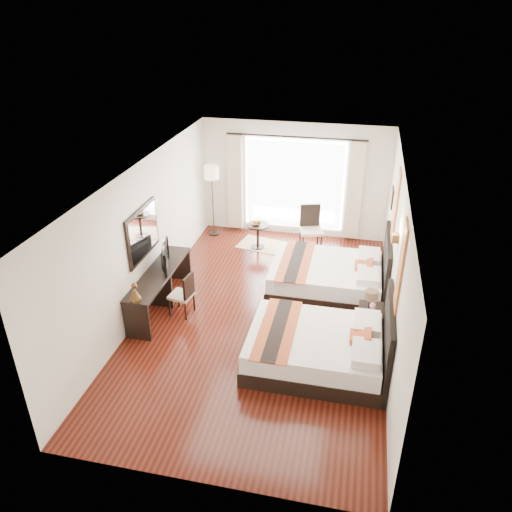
% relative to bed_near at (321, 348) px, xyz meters
% --- Properties ---
extents(floor, '(4.50, 7.50, 0.01)m').
position_rel_bed_near_xyz_m(floor, '(-1.19, 1.17, -0.33)').
color(floor, black).
rests_on(floor, ground).
extents(ceiling, '(4.50, 7.50, 0.02)m').
position_rel_bed_near_xyz_m(ceiling, '(-1.19, 1.17, 2.46)').
color(ceiling, white).
rests_on(ceiling, wall_headboard).
extents(wall_headboard, '(0.01, 7.50, 2.80)m').
position_rel_bed_near_xyz_m(wall_headboard, '(1.06, 1.17, 1.07)').
color(wall_headboard, silver).
rests_on(wall_headboard, floor).
extents(wall_desk, '(0.01, 7.50, 2.80)m').
position_rel_bed_near_xyz_m(wall_desk, '(-3.43, 1.17, 1.07)').
color(wall_desk, silver).
rests_on(wall_desk, floor).
extents(wall_window, '(4.50, 0.01, 2.80)m').
position_rel_bed_near_xyz_m(wall_window, '(-1.19, 4.92, 1.07)').
color(wall_window, silver).
rests_on(wall_window, floor).
extents(wall_entry, '(4.50, 0.01, 2.80)m').
position_rel_bed_near_xyz_m(wall_entry, '(-1.19, -2.57, 1.07)').
color(wall_entry, silver).
rests_on(wall_entry, floor).
extents(window_glass, '(2.40, 0.02, 2.20)m').
position_rel_bed_near_xyz_m(window_glass, '(-1.19, 4.90, 0.97)').
color(window_glass, white).
rests_on(window_glass, wall_window).
extents(sheer_curtain, '(2.30, 0.02, 2.10)m').
position_rel_bed_near_xyz_m(sheer_curtain, '(-1.19, 4.84, 0.97)').
color(sheer_curtain, white).
rests_on(sheer_curtain, wall_window).
extents(drape_left, '(0.35, 0.14, 2.35)m').
position_rel_bed_near_xyz_m(drape_left, '(-2.64, 4.80, 0.95)').
color(drape_left, '#B3A98B').
rests_on(drape_left, floor).
extents(drape_right, '(0.35, 0.14, 2.35)m').
position_rel_bed_near_xyz_m(drape_right, '(0.26, 4.80, 0.95)').
color(drape_right, '#B3A98B').
rests_on(drape_right, floor).
extents(art_panel_near, '(0.03, 0.50, 1.35)m').
position_rel_bed_near_xyz_m(art_panel_near, '(1.04, 0.00, 1.62)').
color(art_panel_near, maroon).
rests_on(art_panel_near, wall_headboard).
extents(art_panel_far, '(0.03, 0.50, 1.35)m').
position_rel_bed_near_xyz_m(art_panel_far, '(1.04, 2.34, 1.62)').
color(art_panel_far, maroon).
rests_on(art_panel_far, wall_headboard).
extents(wall_sconce, '(0.10, 0.14, 0.14)m').
position_rel_bed_near_xyz_m(wall_sconce, '(1.00, 1.02, 1.59)').
color(wall_sconce, '#4B351B').
rests_on(wall_sconce, wall_headboard).
extents(mirror_frame, '(0.04, 1.25, 0.95)m').
position_rel_bed_near_xyz_m(mirror_frame, '(-3.41, 1.06, 1.22)').
color(mirror_frame, black).
rests_on(mirror_frame, wall_desk).
extents(mirror_glass, '(0.01, 1.12, 0.82)m').
position_rel_bed_near_xyz_m(mirror_glass, '(-3.38, 1.06, 1.22)').
color(mirror_glass, white).
rests_on(mirror_glass, mirror_frame).
extents(bed_near, '(2.23, 1.74, 1.26)m').
position_rel_bed_near_xyz_m(bed_near, '(0.00, 0.00, 0.00)').
color(bed_near, black).
rests_on(bed_near, floor).
extents(bed_far, '(2.29, 1.79, 1.29)m').
position_rel_bed_near_xyz_m(bed_far, '(-0.03, 2.34, 0.01)').
color(bed_far, black).
rests_on(bed_far, floor).
extents(nightstand, '(0.44, 0.54, 0.52)m').
position_rel_bed_near_xyz_m(nightstand, '(0.77, 1.02, -0.07)').
color(nightstand, black).
rests_on(nightstand, floor).
extents(table_lamp, '(0.22, 0.22, 0.35)m').
position_rel_bed_near_xyz_m(table_lamp, '(0.75, 1.07, 0.41)').
color(table_lamp, black).
rests_on(table_lamp, nightstand).
extents(vase, '(0.18, 0.18, 0.14)m').
position_rel_bed_near_xyz_m(vase, '(0.77, 0.82, 0.24)').
color(vase, black).
rests_on(vase, nightstand).
extents(console_desk, '(0.50, 2.20, 0.76)m').
position_rel_bed_near_xyz_m(console_desk, '(-3.18, 1.06, 0.05)').
color(console_desk, black).
rests_on(console_desk, floor).
extents(television, '(0.35, 0.81, 0.47)m').
position_rel_bed_near_xyz_m(television, '(-3.16, 1.25, 0.66)').
color(television, black).
rests_on(television, console_desk).
extents(bronze_figurine, '(0.24, 0.24, 0.30)m').
position_rel_bed_near_xyz_m(bronze_figurine, '(-3.18, 0.06, 0.58)').
color(bronze_figurine, '#4B351B').
rests_on(bronze_figurine, console_desk).
extents(desk_chair, '(0.46, 0.46, 0.86)m').
position_rel_bed_near_xyz_m(desk_chair, '(-2.68, 0.91, -0.07)').
color(desk_chair, '#BEB192').
rests_on(desk_chair, floor).
extents(floor_lamp, '(0.36, 0.36, 1.78)m').
position_rel_bed_near_xyz_m(floor_lamp, '(-3.13, 4.44, 1.18)').
color(floor_lamp, black).
rests_on(floor_lamp, floor).
extents(side_table, '(0.52, 0.52, 0.60)m').
position_rel_bed_near_xyz_m(side_table, '(-1.88, 3.94, -0.03)').
color(side_table, black).
rests_on(side_table, floor).
extents(fruit_bowl, '(0.29, 0.29, 0.05)m').
position_rel_bed_near_xyz_m(fruit_bowl, '(-1.92, 3.91, 0.30)').
color(fruit_bowl, '#432F17').
rests_on(fruit_bowl, side_table).
extents(window_chair, '(0.62, 0.62, 1.08)m').
position_rel_bed_near_xyz_m(window_chair, '(-0.65, 4.09, 0.00)').
color(window_chair, '#BEB192').
rests_on(window_chair, floor).
extents(jute_rug, '(1.28, 1.01, 0.01)m').
position_rel_bed_near_xyz_m(jute_rug, '(-1.79, 4.08, -0.32)').
color(jute_rug, tan).
rests_on(jute_rug, floor).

